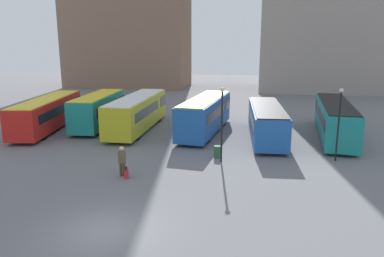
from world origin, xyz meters
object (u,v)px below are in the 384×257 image
at_px(bus_2, 138,111).
at_px(lamp_post_0, 339,118).
at_px(traveler, 122,158).
at_px(bus_3, 205,114).
at_px(bus_4, 266,121).
at_px(suitcase, 126,174).
at_px(trash_bin, 217,152).
at_px(bus_1, 99,110).
at_px(bus_0, 48,112).
at_px(lamp_post_2, 222,118).
at_px(bus_5, 335,118).

xyz_separation_m(bus_2, lamp_post_0, (16.34, -6.82, 1.29)).
bearing_deg(traveler, bus_3, -33.32).
xyz_separation_m(bus_2, bus_4, (11.71, -1.32, -0.18)).
relative_size(bus_2, lamp_post_0, 2.38).
height_order(bus_3, suitcase, bus_3).
bearing_deg(traveler, trash_bin, -66.13).
bearing_deg(bus_4, bus_3, 73.21).
bearing_deg(bus_1, suitcase, -154.63).
distance_m(suitcase, trash_bin, 7.05).
height_order(bus_1, traveler, bus_1).
distance_m(bus_0, lamp_post_0, 25.21).
bearing_deg(suitcase, trash_bin, -61.94).
bearing_deg(trash_bin, bus_0, 159.60).
distance_m(bus_3, trash_bin, 7.76).
bearing_deg(bus_4, traveler, 137.40).
bearing_deg(bus_2, lamp_post_0, -113.74).
relative_size(bus_3, trash_bin, 13.21).
relative_size(traveler, suitcase, 2.36).
bearing_deg(lamp_post_2, bus_3, 105.21).
distance_m(bus_1, bus_4, 15.79).
height_order(bus_2, suitcase, bus_2).
height_order(bus_0, bus_1, bus_1).
bearing_deg(bus_5, bus_3, 95.93).
bearing_deg(bus_1, bus_2, -99.10).
xyz_separation_m(bus_4, lamp_post_2, (-3.09, -7.08, 1.52)).
bearing_deg(suitcase, traveler, 28.94).
xyz_separation_m(bus_4, traveler, (-8.75, -10.86, -0.41)).
height_order(bus_0, lamp_post_2, lamp_post_2).
distance_m(lamp_post_2, trash_bin, 2.78).
bearing_deg(traveler, bus_4, -56.50).
bearing_deg(bus_1, lamp_post_2, -129.00).
bearing_deg(trash_bin, bus_1, 147.39).
height_order(suitcase, lamp_post_0, lamp_post_0).
xyz_separation_m(bus_2, suitcase, (3.34, -12.54, -1.42)).
distance_m(bus_2, bus_3, 6.36).
height_order(bus_3, lamp_post_2, lamp_post_2).
xyz_separation_m(bus_3, trash_bin, (1.90, -7.41, -1.28)).
height_order(suitcase, trash_bin, trash_bin).
distance_m(bus_1, lamp_post_2, 15.40).
distance_m(suitcase, lamp_post_0, 14.46).
xyz_separation_m(bus_5, trash_bin, (-9.20, -7.67, -1.21)).
xyz_separation_m(bus_0, traveler, (11.20, -10.83, -0.49)).
bearing_deg(trash_bin, bus_3, 104.41).
relative_size(bus_0, bus_4, 1.12).
bearing_deg(bus_3, lamp_post_0, -118.26).
height_order(bus_0, bus_4, bus_0).
height_order(bus_2, bus_5, bus_2).
height_order(bus_0, traveler, bus_0).
height_order(bus_1, suitcase, bus_1).
height_order(bus_4, traveler, bus_4).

